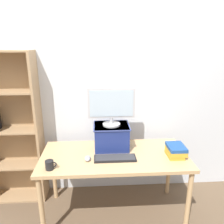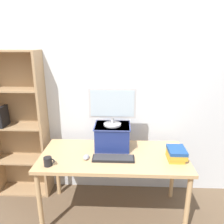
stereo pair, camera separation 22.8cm
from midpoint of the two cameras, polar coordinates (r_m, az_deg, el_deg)
The scene contains 10 objects.
ground_plane at distance 2.85m, azimuth -1.97°, elevation -24.76°, with size 12.00×12.00×0.00m, color brown.
back_wall at distance 2.73m, azimuth -2.61°, elevation 4.40°, with size 7.00×0.08×2.60m.
desk at distance 2.44m, azimuth -2.15°, elevation -12.64°, with size 1.57×0.73×0.77m.
bookshelf_unit at distance 2.94m, azimuth -27.23°, elevation -4.01°, with size 0.70×0.28×1.85m.
riser_box at distance 2.49m, azimuth -2.79°, elevation -6.34°, with size 0.40×0.33×0.28m.
computer_monitor at distance 2.37m, azimuth -2.91°, elevation 1.65°, with size 0.51×0.19×0.42m.
keyboard at distance 2.31m, azimuth -2.10°, elevation -12.05°, with size 0.43×0.15×0.02m.
computer_mouse at distance 2.32m, azimuth -9.28°, elevation -11.93°, with size 0.06×0.10×0.04m.
book_stack at distance 2.41m, azimuth 13.70°, elevation -9.84°, with size 0.18×0.23×0.12m.
coffee_mug at distance 2.24m, azimuth -18.87°, elevation -13.05°, with size 0.11×0.08×0.09m.
Camera 1 is at (-0.16, -2.11, 1.92)m, focal length 35.00 mm.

